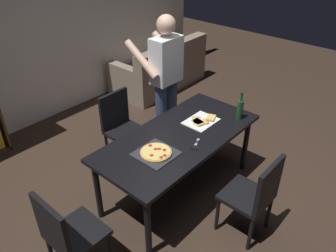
{
  "coord_description": "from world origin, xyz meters",
  "views": [
    {
      "loc": [
        -2.21,
        -1.8,
        2.66
      ],
      "look_at": [
        0.0,
        0.15,
        0.8
      ],
      "focal_mm": 35.73,
      "sensor_mm": 36.0,
      "label": 1
    }
  ],
  "objects_px": {
    "dining_table": "(179,141)",
    "chair_left_end": "(67,233)",
    "person_serving_pizza": "(165,78)",
    "chair_near_camera": "(255,194)",
    "pepperoni_pizza_on_tray": "(156,153)",
    "chair_far_side": "(121,124)",
    "kitchen_scissors": "(195,146)",
    "wine_bottle": "(240,109)",
    "couch": "(161,71)"
  },
  "relations": [
    {
      "from": "chair_near_camera",
      "to": "kitchen_scissors",
      "type": "xyz_separation_m",
      "value": [
        -0.05,
        0.67,
        0.24
      ]
    },
    {
      "from": "dining_table",
      "to": "chair_far_side",
      "type": "relative_size",
      "value": 2.02
    },
    {
      "from": "chair_far_side",
      "to": "person_serving_pizza",
      "type": "relative_size",
      "value": 0.51
    },
    {
      "from": "couch",
      "to": "wine_bottle",
      "type": "xyz_separation_m",
      "value": [
        -1.2,
        -2.27,
        0.57
      ]
    },
    {
      "from": "couch",
      "to": "person_serving_pizza",
      "type": "height_order",
      "value": "person_serving_pizza"
    },
    {
      "from": "chair_far_side",
      "to": "kitchen_scissors",
      "type": "xyz_separation_m",
      "value": [
        -0.05,
        -1.16,
        0.24
      ]
    },
    {
      "from": "couch",
      "to": "wine_bottle",
      "type": "bearing_deg",
      "value": -117.95
    },
    {
      "from": "chair_near_camera",
      "to": "kitchen_scissors",
      "type": "height_order",
      "value": "chair_near_camera"
    },
    {
      "from": "pepperoni_pizza_on_tray",
      "to": "kitchen_scissors",
      "type": "xyz_separation_m",
      "value": [
        0.34,
        -0.2,
        -0.01
      ]
    },
    {
      "from": "chair_near_camera",
      "to": "couch",
      "type": "relative_size",
      "value": 0.52
    },
    {
      "from": "chair_far_side",
      "to": "pepperoni_pizza_on_tray",
      "type": "distance_m",
      "value": 1.06
    },
    {
      "from": "chair_near_camera",
      "to": "chair_left_end",
      "type": "bearing_deg",
      "value": 146.79
    },
    {
      "from": "wine_bottle",
      "to": "kitchen_scissors",
      "type": "relative_size",
      "value": 1.6
    },
    {
      "from": "dining_table",
      "to": "chair_left_end",
      "type": "relative_size",
      "value": 2.02
    },
    {
      "from": "chair_near_camera",
      "to": "wine_bottle",
      "type": "distance_m",
      "value": 1.01
    },
    {
      "from": "couch",
      "to": "pepperoni_pizza_on_tray",
      "type": "bearing_deg",
      "value": -138.48
    },
    {
      "from": "dining_table",
      "to": "chair_far_side",
      "type": "height_order",
      "value": "chair_far_side"
    },
    {
      "from": "chair_near_camera",
      "to": "pepperoni_pizza_on_tray",
      "type": "distance_m",
      "value": 0.99
    },
    {
      "from": "dining_table",
      "to": "wine_bottle",
      "type": "bearing_deg",
      "value": -22.13
    },
    {
      "from": "dining_table",
      "to": "chair_near_camera",
      "type": "xyz_separation_m",
      "value": [
        -0.0,
        -0.91,
        -0.16
      ]
    },
    {
      "from": "dining_table",
      "to": "chair_near_camera",
      "type": "relative_size",
      "value": 2.02
    },
    {
      "from": "chair_far_side",
      "to": "wine_bottle",
      "type": "relative_size",
      "value": 2.85
    },
    {
      "from": "chair_left_end",
      "to": "couch",
      "type": "relative_size",
      "value": 0.52
    },
    {
      "from": "chair_left_end",
      "to": "kitchen_scissors",
      "type": "bearing_deg",
      "value": -10.23
    },
    {
      "from": "dining_table",
      "to": "chair_left_end",
      "type": "distance_m",
      "value": 1.4
    },
    {
      "from": "chair_far_side",
      "to": "pepperoni_pizza_on_tray",
      "type": "height_order",
      "value": "chair_far_side"
    },
    {
      "from": "chair_near_camera",
      "to": "pepperoni_pizza_on_tray",
      "type": "xyz_separation_m",
      "value": [
        -0.39,
        0.87,
        0.25
      ]
    },
    {
      "from": "chair_far_side",
      "to": "kitchen_scissors",
      "type": "relative_size",
      "value": 4.55
    },
    {
      "from": "dining_table",
      "to": "chair_left_end",
      "type": "bearing_deg",
      "value": 180.0
    },
    {
      "from": "chair_near_camera",
      "to": "kitchen_scissors",
      "type": "bearing_deg",
      "value": 94.04
    },
    {
      "from": "chair_far_side",
      "to": "kitchen_scissors",
      "type": "bearing_deg",
      "value": -92.35
    },
    {
      "from": "chair_left_end",
      "to": "chair_near_camera",
      "type": "bearing_deg",
      "value": -33.21
    },
    {
      "from": "wine_bottle",
      "to": "chair_near_camera",
      "type": "bearing_deg",
      "value": -137.89
    },
    {
      "from": "chair_near_camera",
      "to": "person_serving_pizza",
      "type": "height_order",
      "value": "person_serving_pizza"
    },
    {
      "from": "couch",
      "to": "chair_far_side",
      "type": "bearing_deg",
      "value": -150.55
    },
    {
      "from": "dining_table",
      "to": "pepperoni_pizza_on_tray",
      "type": "xyz_separation_m",
      "value": [
        -0.39,
        -0.04,
        0.09
      ]
    },
    {
      "from": "chair_near_camera",
      "to": "kitchen_scissors",
      "type": "relative_size",
      "value": 4.55
    },
    {
      "from": "chair_far_side",
      "to": "couch",
      "type": "bearing_deg",
      "value": 29.45
    },
    {
      "from": "wine_bottle",
      "to": "kitchen_scissors",
      "type": "bearing_deg",
      "value": 176.92
    },
    {
      "from": "chair_near_camera",
      "to": "chair_far_side",
      "type": "distance_m",
      "value": 1.83
    },
    {
      "from": "chair_near_camera",
      "to": "wine_bottle",
      "type": "xyz_separation_m",
      "value": [
        0.7,
        0.63,
        0.36
      ]
    },
    {
      "from": "dining_table",
      "to": "couch",
      "type": "bearing_deg",
      "value": 46.26
    },
    {
      "from": "couch",
      "to": "wine_bottle",
      "type": "relative_size",
      "value": 5.44
    },
    {
      "from": "couch",
      "to": "person_serving_pizza",
      "type": "bearing_deg",
      "value": -135.87
    },
    {
      "from": "pepperoni_pizza_on_tray",
      "to": "kitchen_scissors",
      "type": "height_order",
      "value": "pepperoni_pizza_on_tray"
    },
    {
      "from": "couch",
      "to": "person_serving_pizza",
      "type": "relative_size",
      "value": 0.98
    },
    {
      "from": "person_serving_pizza",
      "to": "chair_left_end",
      "type": "bearing_deg",
      "value": -160.55
    },
    {
      "from": "pepperoni_pizza_on_tray",
      "to": "person_serving_pizza",
      "type": "bearing_deg",
      "value": 37.5
    },
    {
      "from": "chair_left_end",
      "to": "pepperoni_pizza_on_tray",
      "type": "distance_m",
      "value": 1.04
    },
    {
      "from": "person_serving_pizza",
      "to": "chair_far_side",
      "type": "bearing_deg",
      "value": 158.8
    }
  ]
}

